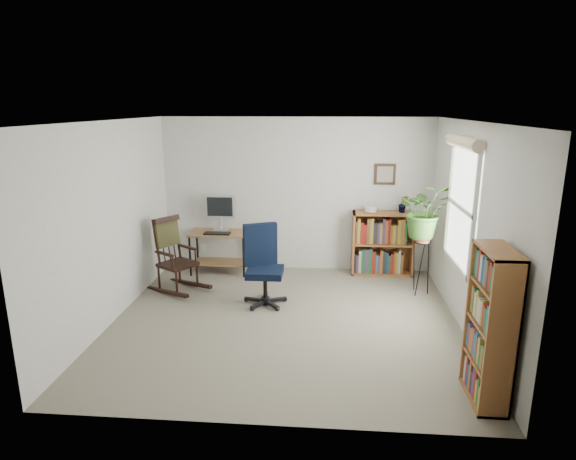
# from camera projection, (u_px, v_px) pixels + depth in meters

# --- Properties ---
(floor) EXTENTS (4.20, 4.00, 0.00)m
(floor) POSITION_uv_depth(u_px,v_px,m) (285.00, 321.00, 5.91)
(floor) COLOR gray
(floor) RESTS_ON ground
(ceiling) EXTENTS (4.20, 4.00, 0.00)m
(ceiling) POSITION_uv_depth(u_px,v_px,m) (285.00, 121.00, 5.31)
(ceiling) COLOR white
(ceiling) RESTS_ON ground
(wall_back) EXTENTS (4.20, 0.00, 2.40)m
(wall_back) POSITION_uv_depth(u_px,v_px,m) (296.00, 195.00, 7.54)
(wall_back) COLOR silver
(wall_back) RESTS_ON ground
(wall_front) EXTENTS (4.20, 0.00, 2.40)m
(wall_front) POSITION_uv_depth(u_px,v_px,m) (262.00, 290.00, 3.68)
(wall_front) COLOR silver
(wall_front) RESTS_ON ground
(wall_left) EXTENTS (0.00, 4.00, 2.40)m
(wall_left) POSITION_uv_depth(u_px,v_px,m) (111.00, 223.00, 5.78)
(wall_left) COLOR silver
(wall_left) RESTS_ON ground
(wall_right) EXTENTS (0.00, 4.00, 2.40)m
(wall_right) POSITION_uv_depth(u_px,v_px,m) (470.00, 230.00, 5.44)
(wall_right) COLOR silver
(wall_right) RESTS_ON ground
(window) EXTENTS (0.12, 1.20, 1.50)m
(window) POSITION_uv_depth(u_px,v_px,m) (461.00, 207.00, 5.69)
(window) COLOR silver
(window) RESTS_ON wall_right
(desk) EXTENTS (0.91, 0.50, 0.65)m
(desk) POSITION_uv_depth(u_px,v_px,m) (220.00, 252.00, 7.56)
(desk) COLOR olive
(desk) RESTS_ON floor
(monitor) EXTENTS (0.46, 0.16, 0.56)m
(monitor) POSITION_uv_depth(u_px,v_px,m) (220.00, 213.00, 7.55)
(monitor) COLOR #B5B5BA
(monitor) RESTS_ON desk
(keyboard) EXTENTS (0.40, 0.15, 0.02)m
(keyboard) POSITION_uv_depth(u_px,v_px,m) (217.00, 233.00, 7.36)
(keyboard) COLOR black
(keyboard) RESTS_ON desk
(office_chair) EXTENTS (0.77, 0.77, 1.07)m
(office_chair) POSITION_uv_depth(u_px,v_px,m) (265.00, 266.00, 6.27)
(office_chair) COLOR black
(office_chair) RESTS_ON floor
(rocking_chair) EXTENTS (1.07, 0.97, 1.07)m
(rocking_chair) POSITION_uv_depth(u_px,v_px,m) (177.00, 254.00, 6.76)
(rocking_chair) COLOR black
(rocking_chair) RESTS_ON floor
(low_bookshelf) EXTENTS (0.94, 0.31, 0.99)m
(low_bookshelf) POSITION_uv_depth(u_px,v_px,m) (383.00, 243.00, 7.44)
(low_bookshelf) COLOR #9B5F33
(low_bookshelf) RESTS_ON floor
(tall_bookshelf) EXTENTS (0.26, 0.62, 1.41)m
(tall_bookshelf) POSITION_uv_depth(u_px,v_px,m) (491.00, 327.00, 4.17)
(tall_bookshelf) COLOR #9B5F33
(tall_bookshelf) RESTS_ON floor
(plant_stand) EXTENTS (0.30, 0.30, 0.88)m
(plant_stand) POSITION_uv_depth(u_px,v_px,m) (421.00, 264.00, 6.67)
(plant_stand) COLOR black
(plant_stand) RESTS_ON floor
(spider_plant) EXTENTS (1.69, 1.88, 1.46)m
(spider_plant) POSITION_uv_depth(u_px,v_px,m) (427.00, 185.00, 6.39)
(spider_plant) COLOR #366623
(spider_plant) RESTS_ON plant_stand
(potted_plant_small) EXTENTS (0.13, 0.24, 0.11)m
(potted_plant_small) POSITION_uv_depth(u_px,v_px,m) (403.00, 209.00, 7.29)
(potted_plant_small) COLOR #366623
(potted_plant_small) RESTS_ON low_bookshelf
(framed_picture) EXTENTS (0.32, 0.04, 0.32)m
(framed_picture) POSITION_uv_depth(u_px,v_px,m) (385.00, 174.00, 7.32)
(framed_picture) COLOR black
(framed_picture) RESTS_ON wall_back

